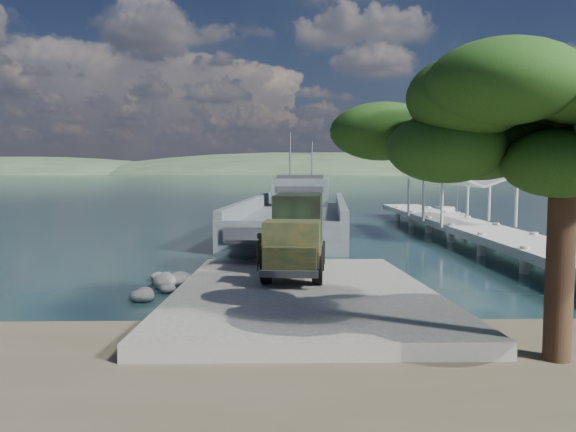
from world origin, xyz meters
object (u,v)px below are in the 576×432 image
(landing_craft, at_px, (295,222))
(sailboat_far, at_px, (441,214))
(pier, at_px, (461,217))
(soldier, at_px, (261,261))
(sailboat_near, at_px, (457,220))
(overhang_tree, at_px, (533,127))
(military_truck, at_px, (297,234))

(landing_craft, distance_m, sailboat_far, 21.70)
(pier, distance_m, soldier, 23.71)
(sailboat_far, bearing_deg, pier, -115.86)
(pier, bearing_deg, sailboat_far, 78.21)
(sailboat_near, height_order, sailboat_far, sailboat_far)
(overhang_tree, bearing_deg, pier, 75.06)
(sailboat_near, bearing_deg, military_truck, -107.62)
(military_truck, xyz_separation_m, sailboat_far, (17.08, 35.68, -1.88))
(landing_craft, xyz_separation_m, sailboat_far, (16.49, 14.10, -0.42))
(pier, bearing_deg, sailboat_near, 73.51)
(sailboat_near, bearing_deg, landing_craft, -144.98)
(military_truck, distance_m, overhang_tree, 13.22)
(pier, bearing_deg, soldier, -128.45)
(landing_craft, distance_m, sailboat_near, 17.16)
(landing_craft, height_order, sailboat_far, landing_craft)
(landing_craft, height_order, soldier, landing_craft)
(military_truck, relative_size, sailboat_near, 1.30)
(landing_craft, xyz_separation_m, military_truck, (-0.59, -21.57, 1.46))
(pier, xyz_separation_m, military_truck, (-13.15, -16.87, 0.65))
(sailboat_far, height_order, overhang_tree, overhang_tree)
(military_truck, relative_size, soldier, 4.83)
(soldier, bearing_deg, sailboat_near, 20.07)
(pier, height_order, landing_craft, landing_craft)
(soldier, xyz_separation_m, sailboat_near, (18.05, 29.76, -0.99))
(sailboat_far, distance_m, overhang_tree, 48.66)
(pier, relative_size, overhang_tree, 5.09)
(sailboat_near, bearing_deg, pier, -93.72)
(landing_craft, relative_size, soldier, 20.40)
(soldier, height_order, sailboat_far, sailboat_far)
(military_truck, height_order, sailboat_far, sailboat_far)
(soldier, bearing_deg, sailboat_far, 24.76)
(landing_craft, relative_size, sailboat_far, 4.77)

